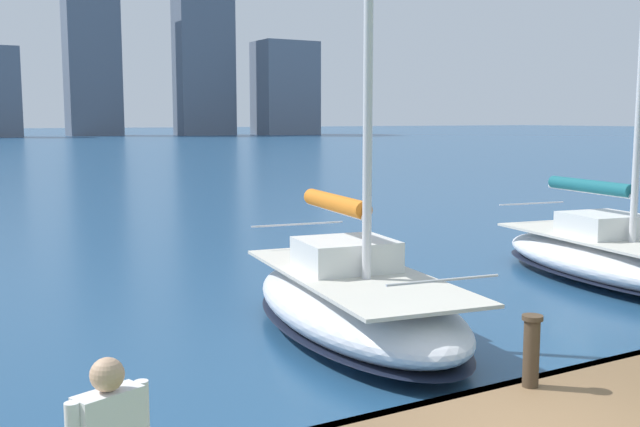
% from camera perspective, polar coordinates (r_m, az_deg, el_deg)
% --- Properties ---
extents(sailboat_teal, '(3.96, 7.67, 11.65)m').
position_cam_1_polar(sailboat_teal, '(19.28, 21.45, -3.00)').
color(sailboat_teal, white).
rests_on(sailboat_teal, ground).
extents(sailboat_orange, '(3.69, 6.95, 11.86)m').
position_cam_1_polar(sailboat_orange, '(13.56, 2.60, -6.48)').
color(sailboat_orange, white).
rests_on(sailboat_orange, ground).
extents(mooring_post, '(0.26, 0.26, 0.91)m').
position_cam_1_polar(mooring_post, '(9.75, 15.80, -9.95)').
color(mooring_post, '#423323').
rests_on(mooring_post, dock_pier).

